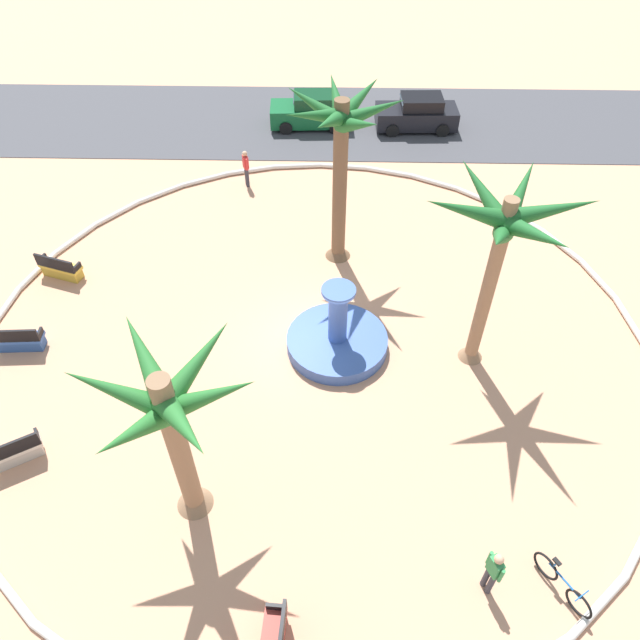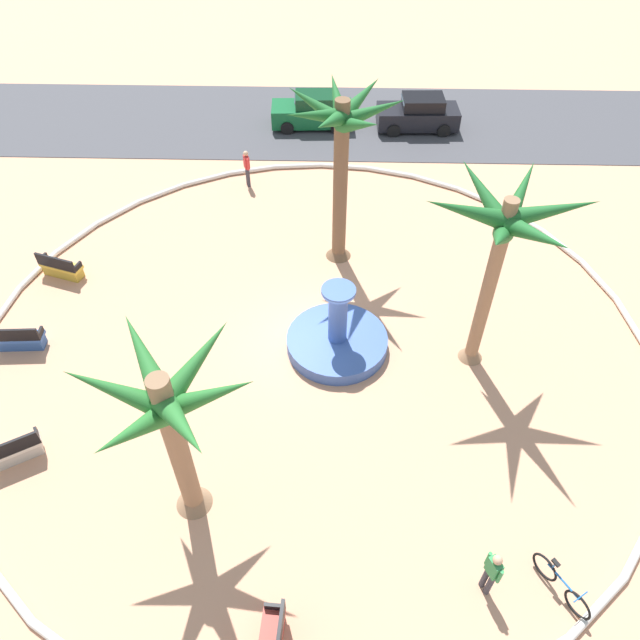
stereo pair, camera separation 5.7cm
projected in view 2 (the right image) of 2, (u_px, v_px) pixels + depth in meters
name	position (u px, v px, depth m)	size (l,w,h in m)	color
ground_plane	(313.00, 339.00, 19.76)	(80.00, 80.00, 0.00)	tan
plaza_curb	(313.00, 337.00, 19.68)	(21.95, 21.95, 0.20)	silver
street_asphalt	(323.00, 121.00, 30.59)	(48.00, 8.00, 0.03)	#424247
fountain	(337.00, 340.00, 19.25)	(3.29, 3.29, 2.56)	#38569E
palm_tree_near_fountain	(503.00, 237.00, 15.75)	(4.56, 4.27, 6.26)	#8E6B4C
palm_tree_by_curb	(341.00, 141.00, 19.44)	(4.00, 4.09, 6.47)	brown
palm_tree_mid_plaza	(169.00, 415.00, 12.85)	(4.23, 4.02, 5.39)	#8E6B4C
bench_east	(19.00, 340.00, 19.25)	(1.63, 0.60, 1.00)	#335BA8
bench_west	(62.00, 268.00, 21.78)	(1.68, 0.96, 1.00)	gold
bench_southeast	(12.00, 452.00, 16.28)	(1.63, 1.24, 1.00)	beige
bicycle_red_frame	(561.00, 585.00, 13.73)	(0.98, 1.48, 0.94)	black
person_cyclist_helmet	(492.00, 572.00, 13.38)	(0.32, 0.49, 1.70)	#33333D
person_cyclist_photo	(247.00, 166.00, 25.70)	(0.31, 0.50, 1.66)	#33333D
parked_car_leftmost	(313.00, 111.00, 29.70)	(4.07, 2.06, 1.67)	#145B2D
parked_car_second	(418.00, 114.00, 29.49)	(4.06, 2.03, 1.67)	black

